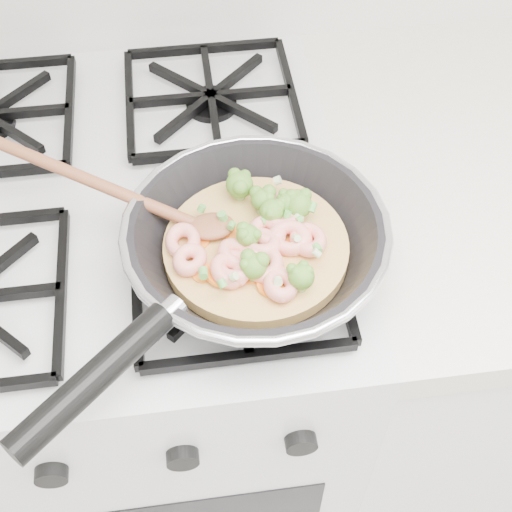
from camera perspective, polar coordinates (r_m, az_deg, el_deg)
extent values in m
cube|color=silver|center=(1.25, -8.84, -9.48)|extent=(0.60, 0.60, 0.90)
cube|color=black|center=(0.88, -12.46, 5.29)|extent=(0.56, 0.56, 0.02)
torus|color=silver|center=(0.74, 0.00, 2.19)|extent=(0.29, 0.29, 0.01)
cylinder|color=black|center=(0.65, -13.05, -9.70)|extent=(0.15, 0.14, 0.03)
cylinder|color=#DBAE5F|center=(0.76, 0.00, 0.63)|extent=(0.20, 0.20, 0.02)
ellipsoid|color=brown|center=(0.76, -3.59, 2.41)|extent=(0.06, 0.06, 0.01)
cylinder|color=brown|center=(0.79, -13.06, 5.87)|extent=(0.23, 0.12, 0.07)
torus|color=#FFA996|center=(0.75, 0.92, 2.00)|extent=(0.06, 0.06, 0.02)
torus|color=#FFA996|center=(0.73, -5.37, -0.30)|extent=(0.06, 0.06, 0.02)
torus|color=#FFA996|center=(0.76, 2.19, 2.98)|extent=(0.05, 0.05, 0.02)
torus|color=#FFA996|center=(0.74, 0.40, 1.03)|extent=(0.07, 0.07, 0.02)
torus|color=#FFA996|center=(0.75, -5.92, 1.19)|extent=(0.05, 0.05, 0.02)
torus|color=#FFA996|center=(0.71, 2.00, -2.34)|extent=(0.05, 0.04, 0.02)
torus|color=#FFA996|center=(0.73, 0.65, -0.62)|extent=(0.05, 0.05, 0.02)
torus|color=#FFA996|center=(0.77, 2.34, 3.83)|extent=(0.06, 0.06, 0.03)
torus|color=#FFA996|center=(0.73, -1.65, 0.10)|extent=(0.06, 0.06, 0.02)
torus|color=#FFA996|center=(0.72, -1.81, -0.93)|extent=(0.06, 0.06, 0.02)
torus|color=#FFA996|center=(0.72, -2.28, -1.21)|extent=(0.06, 0.05, 0.02)
torus|color=#FFA996|center=(0.75, 2.74, 1.46)|extent=(0.06, 0.07, 0.03)
torus|color=#FFA996|center=(0.75, 4.22, 1.32)|extent=(0.06, 0.06, 0.02)
ellipsoid|color=#639C33|center=(0.71, -0.19, -0.81)|extent=(0.04, 0.04, 0.03)
ellipsoid|color=#639C33|center=(0.77, 3.46, 4.13)|extent=(0.04, 0.04, 0.03)
ellipsoid|color=#639C33|center=(0.70, 3.68, -1.67)|extent=(0.03, 0.03, 0.03)
ellipsoid|color=#639C33|center=(0.77, 2.66, 4.30)|extent=(0.03, 0.03, 0.03)
ellipsoid|color=#639C33|center=(0.74, -0.66, 1.66)|extent=(0.03, 0.03, 0.02)
ellipsoid|color=#639C33|center=(0.76, 1.27, 3.65)|extent=(0.03, 0.03, 0.03)
ellipsoid|color=#639C33|center=(0.77, 0.49, 4.58)|extent=(0.03, 0.03, 0.02)
ellipsoid|color=#639C33|center=(0.78, -1.34, 5.78)|extent=(0.04, 0.04, 0.03)
cylinder|color=orange|center=(0.75, 3.20, 0.98)|extent=(0.03, 0.03, 0.01)
cylinder|color=orange|center=(0.76, -1.66, 1.62)|extent=(0.03, 0.03, 0.01)
cylinder|color=orange|center=(0.76, -4.68, 1.30)|extent=(0.03, 0.03, 0.01)
cylinder|color=orange|center=(0.73, -0.36, -1.13)|extent=(0.04, 0.04, 0.00)
cylinder|color=orange|center=(0.73, -3.04, -1.72)|extent=(0.04, 0.04, 0.01)
cylinder|color=orange|center=(0.73, -2.93, -0.94)|extent=(0.03, 0.03, 0.01)
cylinder|color=orange|center=(0.73, -0.37, -1.42)|extent=(0.04, 0.04, 0.01)
cylinder|color=orange|center=(0.72, 1.13, -2.41)|extent=(0.04, 0.04, 0.01)
cylinder|color=orange|center=(0.76, 1.24, 1.88)|extent=(0.03, 0.03, 0.01)
cylinder|color=orange|center=(0.73, -4.31, -1.41)|extent=(0.03, 0.03, 0.01)
cylinder|color=orange|center=(0.81, -1.12, 5.50)|extent=(0.03, 0.03, 0.01)
cylinder|color=#59AC45|center=(0.69, -2.76, -2.23)|extent=(0.01, 0.01, 0.01)
cylinder|color=#59AC45|center=(0.77, -4.42, 3.85)|extent=(0.01, 0.01, 0.01)
cylinder|color=#59AC45|center=(0.76, 4.59, 3.94)|extent=(0.01, 0.01, 0.01)
cylinder|color=#59AC45|center=(0.75, -2.72, 3.22)|extent=(0.01, 0.01, 0.01)
cylinder|color=beige|center=(0.79, 1.76, 6.12)|extent=(0.01, 0.01, 0.01)
cylinder|color=beige|center=(0.73, 3.28, 1.47)|extent=(0.01, 0.01, 0.01)
cylinder|color=beige|center=(0.70, -1.80, -1.67)|extent=(0.01, 0.01, 0.01)
cylinder|color=#59AC45|center=(0.76, 0.61, 2.84)|extent=(0.01, 0.01, 0.01)
cylinder|color=#59AC45|center=(0.75, -2.00, 2.47)|extent=(0.01, 0.01, 0.01)
cylinder|color=#59AC45|center=(0.75, 3.53, 2.93)|extent=(0.01, 0.01, 0.01)
cylinder|color=beige|center=(0.70, 1.78, -2.06)|extent=(0.01, 0.01, 0.01)
cylinder|color=beige|center=(0.72, 4.91, 0.24)|extent=(0.01, 0.01, 0.01)
cylinder|color=beige|center=(0.76, 3.40, 3.10)|extent=(0.01, 0.01, 0.01)
cylinder|color=#59AC45|center=(0.73, 4.97, 0.61)|extent=(0.01, 0.01, 0.01)
cylinder|color=#59AC45|center=(0.71, -4.28, -1.38)|extent=(0.01, 0.01, 0.01)
cylinder|color=#59AC45|center=(0.76, 2.55, 3.37)|extent=(0.01, 0.01, 0.01)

